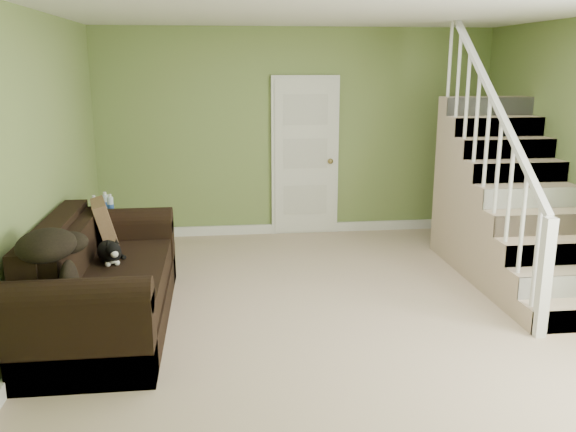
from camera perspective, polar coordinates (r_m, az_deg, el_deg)
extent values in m
cube|color=tan|center=(5.48, 4.60, -9.19)|extent=(5.00, 5.50, 0.01)
cube|color=white|center=(5.06, 5.21, 19.00)|extent=(5.00, 5.50, 0.01)
cube|color=olive|center=(7.80, 0.84, 7.75)|extent=(5.00, 0.04, 2.60)
cube|color=olive|center=(2.56, 17.26, -6.30)|extent=(5.00, 0.04, 2.60)
cube|color=olive|center=(5.22, -23.14, 3.45)|extent=(0.04, 5.50, 2.60)
cube|color=white|center=(8.00, 0.84, -1.13)|extent=(5.00, 0.04, 0.12)
cube|color=white|center=(5.56, -21.60, -9.19)|extent=(0.04, 5.50, 0.12)
cube|color=white|center=(7.82, 1.60, 5.62)|extent=(0.86, 0.05, 2.02)
cube|color=white|center=(7.80, 1.62, 5.52)|extent=(0.78, 0.04, 1.96)
sphere|color=olive|center=(7.81, 3.99, 5.14)|extent=(0.07, 0.07, 0.07)
cylinder|color=white|center=(5.37, 22.22, -3.35)|extent=(0.04, 0.04, 0.90)
cube|color=tan|center=(5.95, 24.41, -6.48)|extent=(1.00, 0.27, 0.40)
cylinder|color=white|center=(5.55, 21.09, -0.56)|extent=(0.04, 0.04, 0.90)
cube|color=tan|center=(6.14, 23.22, -4.76)|extent=(1.00, 0.27, 0.60)
cylinder|color=white|center=(5.74, 20.04, 2.05)|extent=(0.04, 0.04, 0.90)
cube|color=tan|center=(6.33, 22.12, -3.14)|extent=(1.00, 0.27, 0.80)
cylinder|color=white|center=(5.94, 19.05, 4.49)|extent=(0.04, 0.04, 0.90)
cube|color=tan|center=(6.53, 21.08, -1.62)|extent=(1.00, 0.27, 1.00)
cylinder|color=white|center=(6.15, 18.13, 6.76)|extent=(0.04, 0.04, 0.90)
cube|color=tan|center=(6.74, 20.11, -0.19)|extent=(1.00, 0.27, 1.20)
cylinder|color=white|center=(6.38, 17.26, 8.87)|extent=(0.04, 0.04, 0.90)
cube|color=tan|center=(6.95, 19.20, 1.16)|extent=(1.00, 0.27, 1.40)
cylinder|color=white|center=(6.61, 16.44, 10.83)|extent=(0.04, 0.04, 0.90)
cube|color=tan|center=(7.17, 18.34, 2.42)|extent=(1.00, 0.27, 1.60)
cylinder|color=white|center=(6.86, 15.67, 12.65)|extent=(0.04, 0.04, 0.90)
cube|color=tan|center=(7.39, 17.54, 3.61)|extent=(1.00, 0.27, 1.80)
cylinder|color=white|center=(7.11, 14.94, 14.35)|extent=(0.04, 0.04, 0.90)
cube|color=white|center=(5.29, 22.87, -5.39)|extent=(0.09, 0.09, 1.00)
cube|color=white|center=(6.12, 18.45, 10.93)|extent=(0.06, 2.46, 1.84)
cube|color=black|center=(5.45, -16.45, -8.43)|extent=(0.99, 2.29, 0.26)
cube|color=black|center=(5.34, -15.53, -6.00)|extent=(0.75, 1.73, 0.23)
cube|color=black|center=(4.46, -18.76, -11.09)|extent=(0.99, 0.26, 0.64)
cube|color=black|center=(6.32, -15.09, -3.32)|extent=(0.99, 0.26, 0.64)
cylinder|color=black|center=(4.34, -19.10, -7.22)|extent=(0.99, 0.26, 0.26)
cylinder|color=black|center=(6.24, -15.28, -0.49)|extent=(0.99, 0.26, 0.26)
cube|color=black|center=(5.38, -20.89, -4.01)|extent=(0.21, 1.77, 0.66)
cube|color=black|center=(5.32, -19.28, -3.14)|extent=(0.15, 1.71, 0.36)
cube|color=black|center=(6.73, -16.61, -2.51)|extent=(0.56, 0.56, 0.62)
cylinder|color=white|center=(6.58, -17.65, 0.74)|extent=(0.06, 0.06, 0.20)
cylinder|color=#2D5AAF|center=(6.58, -17.65, 0.74)|extent=(0.07, 0.07, 0.05)
cylinder|color=white|center=(6.56, -17.73, 1.72)|extent=(0.03, 0.03, 0.03)
cylinder|color=white|center=(6.59, -16.27, 0.86)|extent=(0.06, 0.06, 0.20)
cylinder|color=#2D5AAF|center=(6.59, -16.27, 0.86)|extent=(0.07, 0.07, 0.05)
cylinder|color=white|center=(6.57, -16.34, 1.84)|extent=(0.03, 0.03, 0.03)
cylinder|color=white|center=(6.72, -16.71, 1.09)|extent=(0.06, 0.06, 0.20)
cylinder|color=#2D5AAF|center=(6.72, -16.71, 1.09)|extent=(0.07, 0.07, 0.05)
cylinder|color=white|center=(6.70, -16.78, 2.04)|extent=(0.03, 0.03, 0.03)
ellipsoid|color=black|center=(5.49, -16.39, -3.22)|extent=(0.31, 0.40, 0.19)
ellipsoid|color=white|center=(5.42, -16.51, -3.81)|extent=(0.15, 0.17, 0.10)
sphere|color=black|center=(5.30, -16.75, -3.12)|extent=(0.16, 0.16, 0.13)
ellipsoid|color=white|center=(5.26, -16.83, -3.51)|extent=(0.08, 0.07, 0.06)
cone|color=black|center=(5.30, -17.16, -2.41)|extent=(0.06, 0.06, 0.06)
cone|color=black|center=(5.29, -16.41, -2.39)|extent=(0.06, 0.06, 0.06)
cylinder|color=black|center=(5.62, -15.18, -3.50)|extent=(0.18, 0.24, 0.04)
ellipsoid|color=yellow|center=(4.70, -15.71, -6.97)|extent=(0.10, 0.19, 0.05)
cube|color=#48301D|center=(5.94, -16.69, -0.91)|extent=(0.34, 0.52, 0.50)
ellipsoid|color=black|center=(4.56, -21.68, -2.56)|extent=(0.52, 0.61, 0.22)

